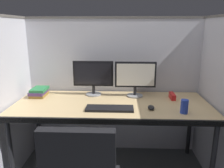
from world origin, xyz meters
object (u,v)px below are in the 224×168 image
computer_mouse (151,107)px  keyboard_main (110,108)px  book_stack (39,92)px  soda_can (184,106)px  monitor_left (93,76)px  monitor_right (135,77)px  red_stapler (172,96)px  desk (112,108)px

computer_mouse → keyboard_main: bearing=-176.5°
book_stack → soda_can: bearing=-16.5°
monitor_left → keyboard_main: bearing=-65.5°
keyboard_main → computer_mouse: size_ratio=4.48×
monitor_left → keyboard_main: monitor_left is taller
monitor_right → computer_mouse: 0.45m
computer_mouse → red_stapler: bearing=50.6°
soda_can → keyboard_main: bearing=175.0°
monitor_right → computer_mouse: (0.12, -0.38, -0.20)m
keyboard_main → book_stack: book_stack is taller
keyboard_main → red_stapler: red_stapler is taller
desk → soda_can: (0.64, -0.22, 0.11)m
keyboard_main → soda_can: soda_can is taller
desk → red_stapler: size_ratio=12.67×
keyboard_main → computer_mouse: (0.38, 0.02, 0.01)m
monitor_left → book_stack: bearing=-173.1°
book_stack → keyboard_main: bearing=-25.1°
monitor_right → desk: bearing=-135.0°
computer_mouse → soda_can: size_ratio=0.79×
monitor_right → soda_can: (0.40, -0.46, -0.15)m
keyboard_main → soda_can: 0.65m
book_stack → soda_can: (1.43, -0.42, 0.02)m
book_stack → soda_can: 1.49m
monitor_left → soda_can: monitor_left is taller
soda_can → book_stack: bearing=163.5°
monitor_right → computer_mouse: bearing=-71.9°
desk → computer_mouse: 0.40m
red_stapler → soda_can: (0.01, -0.39, 0.03)m
red_stapler → computer_mouse: bearing=-129.4°
desk → monitor_right: 0.43m
monitor_left → keyboard_main: (0.20, -0.44, -0.20)m
monitor_right → book_stack: (-1.03, -0.04, -0.17)m
monitor_left → computer_mouse: size_ratio=4.48×
monitor_right → red_stapler: bearing=-9.8°
keyboard_main → book_stack: 0.86m
keyboard_main → computer_mouse: 0.38m
desk → soda_can: 0.68m
book_stack → red_stapler: (1.41, -0.03, -0.02)m
monitor_right → keyboard_main: size_ratio=1.00×
keyboard_main → soda_can: (0.65, -0.06, 0.05)m
monitor_left → book_stack: size_ratio=1.98×
keyboard_main → red_stapler: 0.72m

